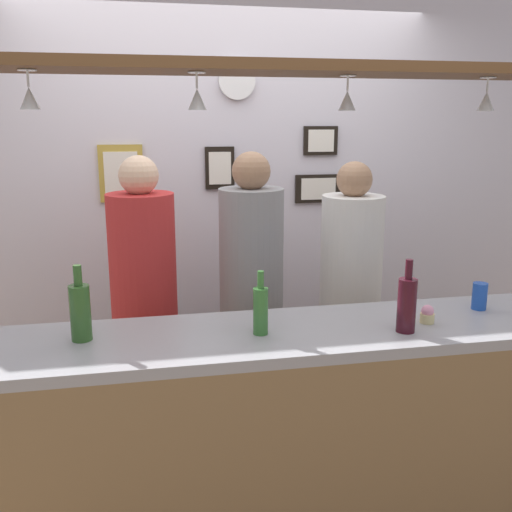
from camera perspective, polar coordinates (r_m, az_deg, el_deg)
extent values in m
plane|color=olive|center=(3.16, 0.39, -22.58)|extent=(8.00, 8.00, 0.00)
cube|color=silver|center=(3.68, -3.06, 4.71)|extent=(4.40, 0.06, 2.60)
cube|color=#99999E|center=(2.37, 2.15, -7.87)|extent=(2.70, 0.55, 0.04)
cube|color=olive|center=(2.40, 3.55, -21.47)|extent=(2.65, 0.04, 0.97)
cube|color=brown|center=(2.27, 2.08, 18.05)|extent=(2.20, 0.36, 0.04)
cylinder|color=silver|center=(2.20, -21.67, 16.69)|extent=(0.06, 0.06, 0.00)
cylinder|color=silver|center=(2.19, -21.60, 15.98)|extent=(0.01, 0.01, 0.06)
cone|color=silver|center=(2.19, -21.46, 14.29)|extent=(0.07, 0.07, 0.08)
cylinder|color=silver|center=(2.17, -5.89, 17.58)|extent=(0.06, 0.06, 0.00)
cylinder|color=silver|center=(2.17, -5.87, 16.85)|extent=(0.01, 0.01, 0.06)
cone|color=silver|center=(2.16, -5.83, 15.13)|extent=(0.07, 0.07, 0.08)
cylinder|color=silver|center=(2.34, 9.07, 17.16)|extent=(0.06, 0.06, 0.00)
cylinder|color=silver|center=(2.34, 9.05, 16.49)|extent=(0.01, 0.01, 0.06)
cone|color=silver|center=(2.34, 8.99, 14.91)|extent=(0.07, 0.07, 0.08)
cylinder|color=silver|center=(2.59, 21.95, 16.02)|extent=(0.06, 0.06, 0.00)
cylinder|color=silver|center=(2.59, 21.89, 15.42)|extent=(0.01, 0.01, 0.06)
cone|color=silver|center=(2.59, 21.76, 13.98)|extent=(0.07, 0.07, 0.08)
cube|color=#2D334C|center=(3.26, -10.53, -13.36)|extent=(0.17, 0.18, 0.80)
cylinder|color=red|center=(3.00, -11.13, -0.51)|extent=(0.34, 0.34, 0.69)
sphere|color=beige|center=(2.93, -11.52, 7.80)|extent=(0.20, 0.20, 0.20)
cube|color=#2D334C|center=(3.31, -0.44, -12.66)|extent=(0.17, 0.18, 0.80)
cylinder|color=gray|center=(3.05, -0.47, 0.14)|extent=(0.34, 0.34, 0.70)
sphere|color=#9E7556|center=(2.98, -0.48, 8.39)|extent=(0.20, 0.20, 0.20)
cube|color=#2D334C|center=(3.45, 8.93, -11.92)|extent=(0.17, 0.18, 0.78)
cylinder|color=white|center=(3.21, 9.40, -0.10)|extent=(0.34, 0.34, 0.68)
sphere|color=#9E7556|center=(3.14, 9.69, 7.46)|extent=(0.19, 0.19, 0.19)
cylinder|color=#380F19|center=(2.40, 14.66, -4.75)|extent=(0.08, 0.08, 0.22)
cylinder|color=#380F19|center=(2.36, 14.87, -1.28)|extent=(0.03, 0.03, 0.08)
cylinder|color=#336B2D|center=(2.30, 0.46, -5.47)|extent=(0.06, 0.06, 0.19)
cylinder|color=#336B2D|center=(2.26, 0.47, -2.35)|extent=(0.03, 0.03, 0.07)
cylinder|color=#2D5623|center=(2.33, -16.95, -5.40)|extent=(0.08, 0.08, 0.22)
cylinder|color=#2D5623|center=(2.29, -17.20, -1.84)|extent=(0.03, 0.03, 0.08)
cylinder|color=#1E4CB2|center=(2.79, 21.21, -3.71)|extent=(0.07, 0.07, 0.12)
cylinder|color=beige|center=(2.55, 16.54, -5.90)|extent=(0.06, 0.06, 0.04)
sphere|color=pink|center=(2.54, 16.58, -5.22)|extent=(0.05, 0.05, 0.05)
cube|color=black|center=(3.60, -3.60, 8.66)|extent=(0.18, 0.02, 0.26)
cube|color=white|center=(3.59, -3.57, 8.65)|extent=(0.14, 0.01, 0.20)
cube|color=#B29338|center=(3.58, -13.16, 7.94)|extent=(0.26, 0.02, 0.34)
cube|color=white|center=(3.56, -13.17, 7.92)|extent=(0.20, 0.01, 0.26)
cube|color=black|center=(3.74, 6.39, 11.25)|extent=(0.22, 0.02, 0.18)
cube|color=white|center=(3.73, 6.45, 11.24)|extent=(0.17, 0.01, 0.14)
cube|color=black|center=(3.76, 6.13, 6.63)|extent=(0.30, 0.02, 0.18)
cube|color=white|center=(3.75, 6.19, 6.61)|extent=(0.23, 0.01, 0.14)
cylinder|color=white|center=(3.61, -1.89, 16.90)|extent=(0.22, 0.03, 0.22)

